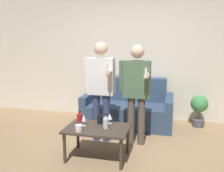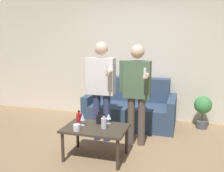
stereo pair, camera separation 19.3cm
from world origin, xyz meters
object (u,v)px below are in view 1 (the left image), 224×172
Objects in this scene: coffee_table at (97,131)px; person_standing_left at (101,84)px; couch at (128,108)px; bottle_orange at (100,119)px; person_standing_right at (136,87)px.

person_standing_left reaches higher than coffee_table.
couch is 10.03× the size of bottle_orange.
bottle_orange is at bearing -97.09° from couch.
bottle_orange is 0.11× the size of person_standing_left.
couch is 1.18m from person_standing_right.
person_standing_left is at bearing 101.34° from coffee_table.
bottle_orange is 0.65m from person_standing_left.
bottle_orange is (-0.01, 0.16, 0.12)m from coffee_table.
person_standing_right is (0.58, -0.01, -0.02)m from person_standing_left.
person_standing_left reaches higher than person_standing_right.
person_standing_right reaches higher than couch.
person_standing_left is at bearing 179.12° from person_standing_right.
person_standing_left is at bearing -107.22° from couch.
person_standing_left is (-0.13, 0.63, 0.55)m from coffee_table.
bottle_orange is at bearing -75.90° from person_standing_left.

